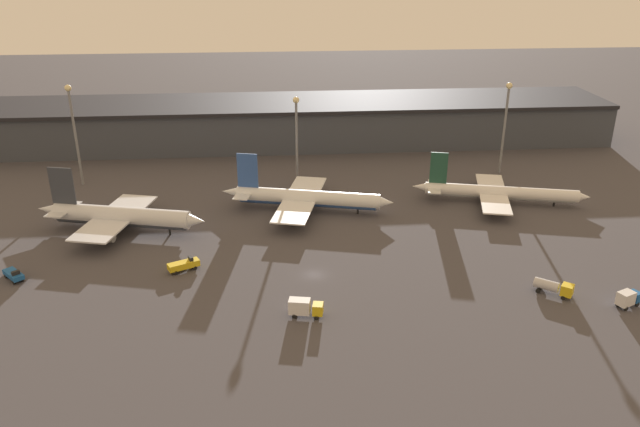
% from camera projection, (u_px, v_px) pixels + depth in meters
% --- Properties ---
extents(ground, '(600.00, 600.00, 0.00)m').
position_uv_depth(ground, '(314.00, 275.00, 128.48)').
color(ground, '#423F44').
extents(terminal_building, '(212.88, 31.42, 14.40)m').
position_uv_depth(terminal_building, '(294.00, 122.00, 213.04)').
color(terminal_building, '#3D424C').
rests_on(terminal_building, ground).
extents(airplane_0, '(41.54, 29.38, 15.16)m').
position_uv_depth(airplane_0, '(120.00, 216.00, 146.68)').
color(airplane_0, silver).
rests_on(airplane_0, ground).
extents(airplane_1, '(43.94, 33.26, 14.44)m').
position_uv_depth(airplane_1, '(305.00, 198.00, 158.51)').
color(airplane_1, white).
rests_on(airplane_1, ground).
extents(airplane_2, '(44.93, 29.68, 13.06)m').
position_uv_depth(airplane_2, '(498.00, 193.00, 163.46)').
color(airplane_2, white).
rests_on(airplane_2, ground).
extents(service_vehicle_0, '(5.39, 3.96, 3.29)m').
position_uv_depth(service_vehicle_0, '(628.00, 298.00, 116.37)').
color(service_vehicle_0, '#195199').
rests_on(service_vehicle_0, ground).
extents(service_vehicle_1, '(7.01, 6.14, 2.89)m').
position_uv_depth(service_vehicle_1, '(553.00, 287.00, 120.49)').
color(service_vehicle_1, gold).
rests_on(service_vehicle_1, ground).
extents(service_vehicle_2, '(5.38, 5.58, 2.47)m').
position_uv_depth(service_vehicle_2, '(14.00, 275.00, 126.09)').
color(service_vehicle_2, '#195199').
rests_on(service_vehicle_2, ground).
extents(service_vehicle_3, '(6.77, 4.73, 2.84)m').
position_uv_depth(service_vehicle_3, '(184.00, 265.00, 129.60)').
color(service_vehicle_3, gold).
rests_on(service_vehicle_3, ground).
extents(service_vehicle_4, '(6.54, 3.30, 3.44)m').
position_uv_depth(service_vehicle_4, '(304.00, 307.00, 113.25)').
color(service_vehicle_4, gold).
rests_on(service_vehicle_4, ground).
extents(lamp_post_0, '(1.80, 1.80, 28.37)m').
position_uv_depth(lamp_post_0, '(74.00, 123.00, 170.60)').
color(lamp_post_0, slate).
rests_on(lamp_post_0, ground).
extents(lamp_post_1, '(1.80, 1.80, 24.00)m').
position_uv_depth(lamp_post_1, '(296.00, 127.00, 176.13)').
color(lamp_post_1, slate).
rests_on(lamp_post_1, ground).
extents(lamp_post_2, '(1.80, 1.80, 26.96)m').
position_uv_depth(lamp_post_2, '(506.00, 117.00, 180.05)').
color(lamp_post_2, slate).
rests_on(lamp_post_2, ground).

